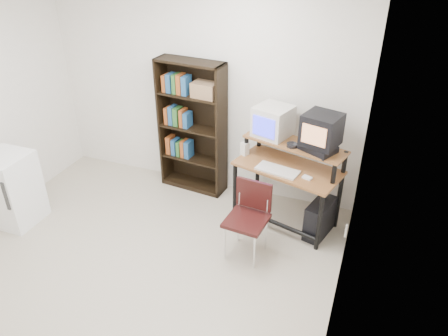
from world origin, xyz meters
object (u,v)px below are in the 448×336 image
(mini_fridge, at_px, (11,189))
(bookshelf, at_px, (193,125))
(school_chair, at_px, (249,212))
(crt_tv, at_px, (322,130))
(computer_desk, at_px, (289,170))
(pc_tower, at_px, (320,219))
(crt_monitor, at_px, (273,122))

(mini_fridge, bearing_deg, bookshelf, 41.71)
(school_chair, bearing_deg, bookshelf, 141.95)
(school_chair, bearing_deg, crt_tv, 57.89)
(computer_desk, bearing_deg, pc_tower, -1.91)
(crt_monitor, height_order, mini_fridge, crt_monitor)
(crt_monitor, xyz_separation_m, school_chair, (0.03, -0.90, -0.65))
(computer_desk, distance_m, bookshelf, 1.38)
(crt_monitor, distance_m, crt_tv, 0.60)
(crt_monitor, height_order, school_chair, crt_monitor)
(crt_monitor, relative_size, pc_tower, 1.04)
(crt_tv, xyz_separation_m, mini_fridge, (-3.28, -1.16, -0.79))
(school_chair, xyz_separation_m, mini_fridge, (-2.74, -0.45, -0.07))
(pc_tower, distance_m, school_chair, 0.91)
(school_chair, bearing_deg, computer_desk, 75.95)
(computer_desk, distance_m, mini_fridge, 3.19)
(crt_monitor, distance_m, mini_fridge, 3.11)
(bookshelf, bearing_deg, pc_tower, -9.33)
(pc_tower, relative_size, mini_fridge, 0.52)
(crt_monitor, bearing_deg, computer_desk, -20.77)
(pc_tower, bearing_deg, crt_monitor, 168.58)
(mini_fridge, bearing_deg, computer_desk, 20.89)
(crt_monitor, height_order, pc_tower, crt_monitor)
(bookshelf, height_order, mini_fridge, bookshelf)
(crt_monitor, bearing_deg, mini_fridge, -136.29)
(crt_tv, xyz_separation_m, bookshelf, (-1.63, 0.31, -0.34))
(pc_tower, xyz_separation_m, mini_fridge, (-3.40, -1.00, 0.22))
(crt_monitor, xyz_separation_m, pc_tower, (0.69, -0.34, -0.94))
(computer_desk, height_order, mini_fridge, computer_desk)
(crt_tv, xyz_separation_m, pc_tower, (0.12, -0.16, -1.01))
(pc_tower, height_order, mini_fridge, mini_fridge)
(school_chair, relative_size, bookshelf, 0.48)
(crt_tv, bearing_deg, bookshelf, -174.65)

